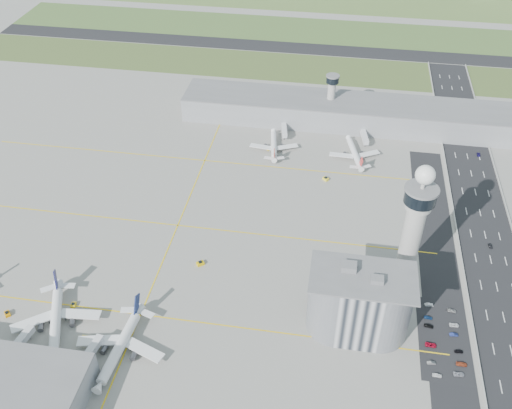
% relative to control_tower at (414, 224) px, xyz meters
% --- Properties ---
extents(ground, '(1000.00, 1000.00, 0.00)m').
position_rel_control_tower_xyz_m(ground, '(-72.00, -8.00, -35.04)').
color(ground, gray).
extents(grass_strip_0, '(480.00, 50.00, 0.08)m').
position_rel_control_tower_xyz_m(grass_strip_0, '(-92.00, 217.00, -35.00)').
color(grass_strip_0, '#425428').
rests_on(grass_strip_0, ground).
extents(grass_strip_1, '(480.00, 60.00, 0.08)m').
position_rel_control_tower_xyz_m(grass_strip_1, '(-92.00, 292.00, -35.00)').
color(grass_strip_1, '#425C2B').
rests_on(grass_strip_1, ground).
extents(runway, '(480.00, 22.00, 0.10)m').
position_rel_control_tower_xyz_m(runway, '(-92.00, 254.00, -34.98)').
color(runway, black).
rests_on(runway, ground).
extents(highway, '(28.00, 500.00, 0.10)m').
position_rel_control_tower_xyz_m(highway, '(43.00, -8.00, -34.99)').
color(highway, black).
rests_on(highway, ground).
extents(barrier_left, '(0.60, 500.00, 1.20)m').
position_rel_control_tower_xyz_m(barrier_left, '(29.00, -8.00, -34.44)').
color(barrier_left, '#9E9E99').
rests_on(barrier_left, ground).
extents(landside_road, '(18.00, 260.00, 0.08)m').
position_rel_control_tower_xyz_m(landside_road, '(18.00, -18.00, -35.00)').
color(landside_road, black).
rests_on(landside_road, ground).
extents(parking_lot, '(20.00, 44.00, 0.10)m').
position_rel_control_tower_xyz_m(parking_lot, '(16.00, -30.00, -34.99)').
color(parking_lot, black).
rests_on(parking_lot, ground).
extents(taxiway_line_h_0, '(260.00, 0.60, 0.01)m').
position_rel_control_tower_xyz_m(taxiway_line_h_0, '(-112.00, -38.00, -35.04)').
color(taxiway_line_h_0, yellow).
rests_on(taxiway_line_h_0, ground).
extents(taxiway_line_h_1, '(260.00, 0.60, 0.01)m').
position_rel_control_tower_xyz_m(taxiway_line_h_1, '(-112.00, 22.00, -35.04)').
color(taxiway_line_h_1, yellow).
rests_on(taxiway_line_h_1, ground).
extents(taxiway_line_h_2, '(260.00, 0.60, 0.01)m').
position_rel_control_tower_xyz_m(taxiway_line_h_2, '(-112.00, 82.00, -35.04)').
color(taxiway_line_h_2, yellow).
rests_on(taxiway_line_h_2, ground).
extents(taxiway_line_v, '(0.60, 260.00, 0.01)m').
position_rel_control_tower_xyz_m(taxiway_line_v, '(-112.00, 22.00, -35.04)').
color(taxiway_line_v, yellow).
rests_on(taxiway_line_v, ground).
extents(control_tower, '(14.00, 14.00, 64.50)m').
position_rel_control_tower_xyz_m(control_tower, '(0.00, 0.00, 0.00)').
color(control_tower, '#ADAAA5').
rests_on(control_tower, ground).
extents(secondary_tower, '(8.60, 8.60, 31.90)m').
position_rel_control_tower_xyz_m(secondary_tower, '(-42.00, 142.00, -16.24)').
color(secondary_tower, '#ADAAA5').
rests_on(secondary_tower, ground).
extents(admin_building, '(42.00, 24.00, 33.50)m').
position_rel_control_tower_xyz_m(admin_building, '(-20.01, -30.00, -19.74)').
color(admin_building, '#B2B2B7').
rests_on(admin_building, ground).
extents(terminal_pier, '(210.00, 32.00, 15.80)m').
position_rel_control_tower_xyz_m(terminal_pier, '(-32.00, 140.00, -27.14)').
color(terminal_pier, gray).
rests_on(terminal_pier, ground).
extents(airplane_near_b, '(51.44, 55.15, 12.42)m').
position_rel_control_tower_xyz_m(airplane_near_b, '(-144.94, -49.46, -28.83)').
color(airplane_near_b, white).
rests_on(airplane_near_b, ground).
extents(airplane_near_c, '(40.86, 47.00, 12.41)m').
position_rel_control_tower_xyz_m(airplane_near_c, '(-113.60, -58.66, -28.84)').
color(airplane_near_c, white).
rests_on(airplane_near_c, ground).
extents(airplane_far_a, '(34.72, 39.11, 9.80)m').
position_rel_control_tower_xyz_m(airplane_far_a, '(-73.23, 101.55, -30.14)').
color(airplane_far_a, white).
rests_on(airplane_far_a, ground).
extents(airplane_far_b, '(38.90, 42.84, 10.18)m').
position_rel_control_tower_xyz_m(airplane_far_b, '(-24.42, 100.79, -29.95)').
color(airplane_far_b, white).
rests_on(airplane_far_b, ground).
extents(jet_bridge_near_1, '(5.39, 14.31, 5.70)m').
position_rel_control_tower_xyz_m(jet_bridge_near_1, '(-155.00, -69.00, -32.19)').
color(jet_bridge_near_1, silver).
rests_on(jet_bridge_near_1, ground).
extents(jet_bridge_near_2, '(5.39, 14.31, 5.70)m').
position_rel_control_tower_xyz_m(jet_bridge_near_2, '(-125.00, -69.00, -32.19)').
color(jet_bridge_near_2, silver).
rests_on(jet_bridge_near_2, ground).
extents(jet_bridge_far_0, '(5.39, 14.31, 5.70)m').
position_rel_control_tower_xyz_m(jet_bridge_far_0, '(-70.00, 124.00, -32.19)').
color(jet_bridge_far_0, silver).
rests_on(jet_bridge_far_0, ground).
extents(jet_bridge_far_1, '(5.39, 14.31, 5.70)m').
position_rel_control_tower_xyz_m(jet_bridge_far_1, '(-20.00, 124.00, -32.19)').
color(jet_bridge_far_1, silver).
rests_on(jet_bridge_far_1, ground).
extents(tug_0, '(3.68, 3.77, 1.82)m').
position_rel_control_tower_xyz_m(tug_0, '(-168.71, -47.54, -34.13)').
color(tug_0, orange).
rests_on(tug_0, ground).
extents(tug_1, '(2.34, 3.37, 1.94)m').
position_rel_control_tower_xyz_m(tug_1, '(-130.64, -55.13, -34.07)').
color(tug_1, yellow).
rests_on(tug_1, ground).
extents(tug_2, '(2.36, 3.12, 1.67)m').
position_rel_control_tower_xyz_m(tug_2, '(-142.58, -38.07, -34.21)').
color(tug_2, yellow).
rests_on(tug_2, ground).
extents(tug_3, '(4.11, 3.92, 1.97)m').
position_rel_control_tower_xyz_m(tug_3, '(-93.70, -3.94, -34.06)').
color(tug_3, '#E3B505').
rests_on(tug_3, ground).
extents(tug_4, '(3.39, 3.41, 1.66)m').
position_rel_control_tower_xyz_m(tug_4, '(-75.90, 100.12, -34.21)').
color(tug_4, '#E2B700').
rests_on(tug_4, ground).
extents(tug_5, '(3.90, 3.79, 1.88)m').
position_rel_control_tower_xyz_m(tug_5, '(-39.59, 74.07, -34.10)').
color(tug_5, yellow).
rests_on(tug_5, ground).
extents(car_lot_0, '(3.74, 1.59, 1.26)m').
position_rel_control_tower_xyz_m(car_lot_0, '(12.12, -49.05, -34.41)').
color(car_lot_0, white).
rests_on(car_lot_0, ground).
extents(car_lot_1, '(3.59, 1.71, 1.13)m').
position_rel_control_tower_xyz_m(car_lot_1, '(10.34, -43.44, -34.47)').
color(car_lot_1, slate).
rests_on(car_lot_1, ground).
extents(car_lot_2, '(4.70, 2.37, 1.28)m').
position_rel_control_tower_xyz_m(car_lot_2, '(10.76, -34.59, -34.40)').
color(car_lot_2, '#B40E2B').
rests_on(car_lot_2, ground).
extents(car_lot_3, '(4.15, 2.10, 1.15)m').
position_rel_control_tower_xyz_m(car_lot_3, '(10.65, -24.57, -34.46)').
color(car_lot_3, black).
rests_on(car_lot_3, ground).
extents(car_lot_4, '(3.63, 1.75, 1.20)m').
position_rel_control_tower_xyz_m(car_lot_4, '(10.74, -19.98, -34.44)').
color(car_lot_4, navy).
rests_on(car_lot_4, ground).
extents(car_lot_5, '(3.90, 1.82, 1.24)m').
position_rel_control_tower_xyz_m(car_lot_5, '(11.56, -12.55, -34.42)').
color(car_lot_5, white).
rests_on(car_lot_5, ground).
extents(car_lot_6, '(4.32, 2.17, 1.17)m').
position_rel_control_tower_xyz_m(car_lot_6, '(20.53, -47.15, -34.45)').
color(car_lot_6, '#A5A6B2').
rests_on(car_lot_6, ground).
extents(car_lot_7, '(4.41, 1.86, 1.27)m').
position_rel_control_tower_xyz_m(car_lot_7, '(22.17, -42.19, -34.41)').
color(car_lot_7, '#A14123').
rests_on(car_lot_7, ground).
extents(car_lot_8, '(3.54, 1.68, 1.17)m').
position_rel_control_tower_xyz_m(car_lot_8, '(21.73, -36.03, -34.46)').
color(car_lot_8, black).
rests_on(car_lot_8, ground).
extents(car_lot_9, '(3.72, 1.69, 1.18)m').
position_rel_control_tower_xyz_m(car_lot_9, '(20.62, -27.61, -34.45)').
color(car_lot_9, navy).
rests_on(car_lot_9, ground).
extents(car_lot_10, '(4.17, 2.15, 1.12)m').
position_rel_control_tower_xyz_m(car_lot_10, '(21.33, -22.37, -34.48)').
color(car_lot_10, white).
rests_on(car_lot_10, ground).
extents(car_lot_11, '(4.03, 2.07, 1.12)m').
position_rel_control_tower_xyz_m(car_lot_11, '(21.13, -14.30, -34.48)').
color(car_lot_11, '#959595').
rests_on(car_lot_11, ground).
extents(car_hw_1, '(1.74, 3.55, 1.12)m').
position_rel_control_tower_xyz_m(car_hw_1, '(44.03, 31.26, -34.48)').
color(car_hw_1, black).
rests_on(car_hw_1, ground).
extents(car_hw_2, '(2.12, 4.09, 1.10)m').
position_rel_control_tower_xyz_m(car_hw_2, '(49.71, 114.24, -34.49)').
color(car_hw_2, '#1A1359').
rests_on(car_hw_2, ground).
extents(car_hw_4, '(1.79, 3.36, 1.09)m').
position_rel_control_tower_xyz_m(car_hw_4, '(36.78, 171.77, -34.50)').
color(car_hw_4, '#989BA2').
rests_on(car_hw_4, ground).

